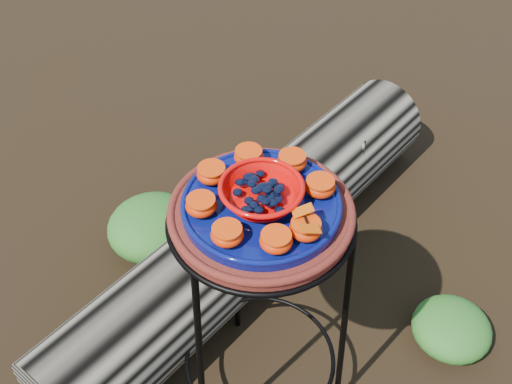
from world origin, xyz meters
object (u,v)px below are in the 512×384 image
object	(u,v)px
red_bowl	(261,194)
driftwood_log	(253,231)
terracotta_saucer	(261,215)
plant_stand	(260,315)
cobalt_plate	(261,206)

from	to	relation	value
red_bowl	driftwood_log	bearing A→B (deg)	74.59
red_bowl	driftwood_log	size ratio (longest dim) A/B	0.10
red_bowl	driftwood_log	xyz separation A→B (m)	(0.12, 0.45, -0.63)
terracotta_saucer	red_bowl	world-z (taller)	red_bowl
plant_stand	terracotta_saucer	world-z (taller)	terracotta_saucer
plant_stand	cobalt_plate	world-z (taller)	cobalt_plate
plant_stand	terracotta_saucer	bearing A→B (deg)	0.00
plant_stand	driftwood_log	size ratio (longest dim) A/B	0.44
plant_stand	cobalt_plate	bearing A→B (deg)	0.00
terracotta_saucer	cobalt_plate	bearing A→B (deg)	0.00
cobalt_plate	red_bowl	size ratio (longest dim) A/B	2.00
terracotta_saucer	cobalt_plate	size ratio (longest dim) A/B	1.17
terracotta_saucer	red_bowl	xyz separation A→B (m)	(0.00, 0.00, 0.06)
cobalt_plate	driftwood_log	distance (m)	0.75
terracotta_saucer	red_bowl	bearing A→B (deg)	0.00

